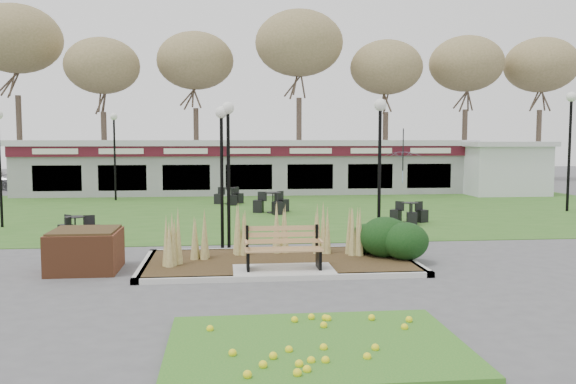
{
  "coord_description": "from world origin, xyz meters",
  "views": [
    {
      "loc": [
        -1.27,
        -12.93,
        2.97
      ],
      "look_at": [
        0.29,
        2.0,
        1.66
      ],
      "focal_mm": 38.0,
      "sensor_mm": 36.0,
      "label": 1
    }
  ],
  "objects": [
    {
      "name": "bistro_set_b",
      "position": [
        -5.56,
        5.0,
        0.26
      ],
      "size": [
        1.31,
        1.32,
        0.72
      ],
      "color": "black",
      "rests_on": "ground"
    },
    {
      "name": "food_pavilion",
      "position": [
        0.0,
        19.96,
        1.48
      ],
      "size": [
        24.6,
        3.4,
        2.9
      ],
      "color": "gray",
      "rests_on": "ground"
    },
    {
      "name": "patio_umbrella",
      "position": [
        8.0,
        18.0,
        1.53
      ],
      "size": [
        2.39,
        2.41,
        2.4
      ],
      "color": "black",
      "rests_on": "ground"
    },
    {
      "name": "lamp_post_far_left",
      "position": [
        -6.49,
        17.0,
        3.06
      ],
      "size": [
        0.35,
        0.35,
        4.2
      ],
      "color": "black",
      "rests_on": "ground"
    },
    {
      "name": "ground",
      "position": [
        0.0,
        0.0,
        0.0
      ],
      "size": [
        100.0,
        100.0,
        0.0
      ],
      "primitive_type": "plane",
      "color": "#515154",
      "rests_on": "ground"
    },
    {
      "name": "bistro_set_a",
      "position": [
        -1.03,
        14.67,
        0.27
      ],
      "size": [
        1.36,
        1.33,
        0.74
      ],
      "color": "black",
      "rests_on": "ground"
    },
    {
      "name": "lamp_post_near_right",
      "position": [
        -1.16,
        3.2,
        2.87
      ],
      "size": [
        0.33,
        0.33,
        3.94
      ],
      "color": "black",
      "rests_on": "ground"
    },
    {
      "name": "lamp_post_mid_right",
      "position": [
        -1.34,
        3.2,
        2.78
      ],
      "size": [
        0.32,
        0.32,
        3.82
      ],
      "color": "black",
      "rests_on": "ground"
    },
    {
      "name": "planting_bed",
      "position": [
        1.27,
        1.35,
        0.37
      ],
      "size": [
        6.75,
        3.4,
        1.27
      ],
      "color": "#342215",
      "rests_on": "ground"
    },
    {
      "name": "tree_backdrop",
      "position": [
        0.0,
        28.0,
        8.36
      ],
      "size": [
        47.24,
        5.24,
        10.36
      ],
      "color": "#47382B",
      "rests_on": "ground"
    },
    {
      "name": "brick_planter",
      "position": [
        -4.4,
        1.0,
        0.48
      ],
      "size": [
        1.5,
        1.5,
        0.95
      ],
      "color": "brown",
      "rests_on": "ground"
    },
    {
      "name": "flower_bed",
      "position": [
        0.0,
        -4.6,
        0.07
      ],
      "size": [
        4.2,
        3.0,
        0.16
      ],
      "color": "#277020",
      "rests_on": "ground"
    },
    {
      "name": "lawn",
      "position": [
        0.0,
        12.0,
        0.01
      ],
      "size": [
        34.0,
        16.0,
        0.02
      ],
      "primitive_type": "cube",
      "color": "#30611E",
      "rests_on": "ground"
    },
    {
      "name": "lamp_post_near_left",
      "position": [
        2.91,
        3.2,
        2.95
      ],
      "size": [
        0.34,
        0.34,
        4.05
      ],
      "color": "black",
      "rests_on": "ground"
    },
    {
      "name": "bistro_set_c",
      "position": [
        0.65,
        11.18,
        0.29
      ],
      "size": [
        1.5,
        1.47,
        0.82
      ],
      "color": "black",
      "rests_on": "ground"
    },
    {
      "name": "park_bench",
      "position": [
        0.0,
        0.25,
        0.59
      ],
      "size": [
        1.7,
        0.66,
        0.93
      ],
      "color": "#AD794E",
      "rests_on": "ground"
    },
    {
      "name": "lamp_post_far_right",
      "position": [
        12.68,
        10.49,
        3.54
      ],
      "size": [
        0.4,
        0.4,
        4.86
      ],
      "color": "black",
      "rests_on": "ground"
    },
    {
      "name": "service_hut",
      "position": [
        13.5,
        18.0,
        1.45
      ],
      "size": [
        4.4,
        3.4,
        2.83
      ],
      "color": "silver",
      "rests_on": "ground"
    },
    {
      "name": "bistro_set_d",
      "position": [
        5.2,
        7.71,
        0.26
      ],
      "size": [
        1.35,
        1.29,
        0.73
      ],
      "color": "black",
      "rests_on": "ground"
    }
  ]
}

